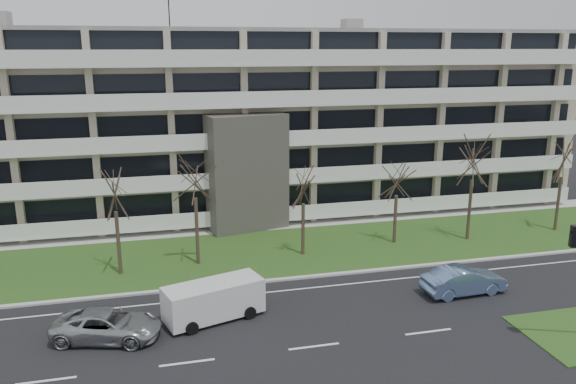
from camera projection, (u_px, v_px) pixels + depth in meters
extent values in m
plane|color=black|center=(314.00, 346.00, 26.84)|extent=(160.00, 160.00, 0.00)
cube|color=#274818|center=(262.00, 252.00, 39.06)|extent=(90.00, 10.00, 0.06)
cube|color=#B2B2AD|center=(277.00, 280.00, 34.35)|extent=(90.00, 0.35, 0.12)
cube|color=#B2B2AD|center=(248.00, 228.00, 44.23)|extent=(90.00, 2.00, 0.08)
cube|color=white|center=(283.00, 291.00, 32.95)|extent=(90.00, 0.12, 0.01)
cube|color=#B9AA90|center=(233.00, 122.00, 48.93)|extent=(60.00, 12.00, 15.00)
cube|color=gray|center=(231.00, 31.00, 47.00)|extent=(60.50, 12.50, 0.30)
cube|color=#4C4742|center=(247.00, 173.00, 43.10)|extent=(6.39, 3.69, 9.00)
cube|color=black|center=(248.00, 205.00, 43.54)|extent=(4.92, 1.19, 3.50)
cylinder|color=black|center=(169.00, 7.00, 45.38)|extent=(0.10, 0.10, 3.50)
cube|color=black|center=(246.00, 200.00, 44.63)|extent=(58.00, 0.10, 1.80)
cube|color=white|center=(247.00, 220.00, 44.37)|extent=(58.00, 1.40, 0.22)
cube|color=white|center=(249.00, 215.00, 43.60)|extent=(58.00, 0.08, 1.00)
cube|color=black|center=(245.00, 163.00, 43.87)|extent=(58.00, 0.10, 1.80)
cube|color=white|center=(247.00, 183.00, 43.61)|extent=(58.00, 1.40, 0.22)
cube|color=white|center=(248.00, 178.00, 42.85)|extent=(58.00, 0.08, 1.00)
cube|color=black|center=(244.00, 124.00, 43.11)|extent=(58.00, 0.10, 1.80)
cube|color=white|center=(246.00, 145.00, 42.85)|extent=(58.00, 1.40, 0.22)
cube|color=white|center=(247.00, 139.00, 42.09)|extent=(58.00, 0.08, 1.00)
cube|color=black|center=(243.00, 85.00, 42.36)|extent=(58.00, 0.10, 1.80)
cube|color=white|center=(245.00, 106.00, 42.10)|extent=(58.00, 1.40, 0.22)
cube|color=white|center=(247.00, 98.00, 41.34)|extent=(58.00, 0.08, 1.00)
cube|color=black|center=(243.00, 44.00, 41.60)|extent=(58.00, 0.10, 1.80)
cube|color=white|center=(244.00, 65.00, 41.34)|extent=(58.00, 1.40, 0.22)
cube|color=white|center=(246.00, 57.00, 40.58)|extent=(58.00, 0.08, 1.00)
imported|color=#AAACB2|center=(107.00, 325.00, 27.37)|extent=(5.64, 3.68, 1.44)
imported|color=#6A85B8|center=(464.00, 280.00, 32.43)|extent=(4.95, 1.95, 1.60)
cube|color=silver|center=(214.00, 299.00, 29.32)|extent=(5.49, 3.34, 1.81)
cube|color=black|center=(213.00, 290.00, 29.19)|extent=(5.08, 3.09, 0.67)
cube|color=silver|center=(255.00, 292.00, 30.57)|extent=(0.85, 1.83, 1.14)
cylinder|color=black|center=(192.00, 328.00, 27.92)|extent=(0.71, 0.42, 0.67)
cylinder|color=black|center=(178.00, 313.00, 29.50)|extent=(0.71, 0.42, 0.67)
cylinder|color=black|center=(250.00, 313.00, 29.53)|extent=(0.71, 0.42, 0.67)
cylinder|color=black|center=(234.00, 299.00, 31.11)|extent=(0.71, 0.42, 0.67)
cube|color=black|center=(574.00, 236.00, 25.32)|extent=(0.41, 0.41, 1.00)
sphere|color=red|center=(575.00, 230.00, 25.24)|extent=(0.20, 0.20, 0.20)
sphere|color=orange|center=(574.00, 236.00, 25.32)|extent=(0.20, 0.20, 0.20)
sphere|color=green|center=(573.00, 243.00, 25.40)|extent=(0.20, 0.20, 0.20)
cylinder|color=#382B21|center=(118.00, 243.00, 34.82)|extent=(0.24, 0.24, 4.12)
cylinder|color=#382B21|center=(197.00, 232.00, 36.43)|extent=(0.24, 0.24, 4.52)
cylinder|color=#382B21|center=(303.00, 229.00, 38.19)|extent=(0.24, 0.24, 3.66)
cylinder|color=#382B21|center=(395.00, 219.00, 40.52)|extent=(0.24, 0.24, 3.60)
cylinder|color=#382B21|center=(469.00, 210.00, 41.12)|extent=(0.24, 0.24, 4.56)
cylinder|color=#382B21|center=(558.00, 204.00, 43.25)|extent=(0.24, 0.24, 4.27)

